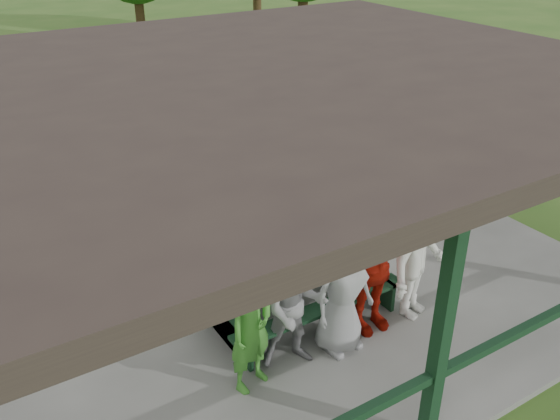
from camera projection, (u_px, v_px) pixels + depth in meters
ground at (254, 279)px, 9.43m from camera, size 90.00×90.00×0.00m
concrete_slab at (254, 277)px, 9.41m from camera, size 10.00×8.00×0.10m
pavilion_structure at (250, 83)px, 7.97m from camera, size 10.60×8.60×3.24m
picnic_table_near at (299, 285)px, 8.28m from camera, size 2.68×1.39×0.75m
picnic_table_far at (227, 228)px, 9.74m from camera, size 2.75×1.39×0.75m
table_setting at (288, 270)px, 8.07m from camera, size 2.27×0.45×0.10m
contestant_green at (251, 326)px, 6.86m from camera, size 0.73×0.59×1.74m
contestant_grey_left at (295, 307)px, 7.22m from camera, size 0.99×0.87×1.69m
contestant_grey_mid at (343, 290)px, 7.46m from camera, size 0.92×0.63×1.79m
contestant_red at (372, 268)px, 7.80m from camera, size 1.13×0.51×1.90m
contestant_white_fedora at (420, 256)px, 8.06m from camera, size 1.40×1.08×1.96m
spectator_lblue at (189, 195)px, 10.00m from camera, size 1.64×0.95×1.69m
spectator_blue at (102, 205)px, 9.76m from camera, size 0.65×0.49×1.61m
spectator_grey at (290, 172)px, 11.15m from camera, size 0.76×0.63×1.45m
pickup_truck at (197, 88)px, 16.38m from camera, size 5.85×3.28×1.54m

